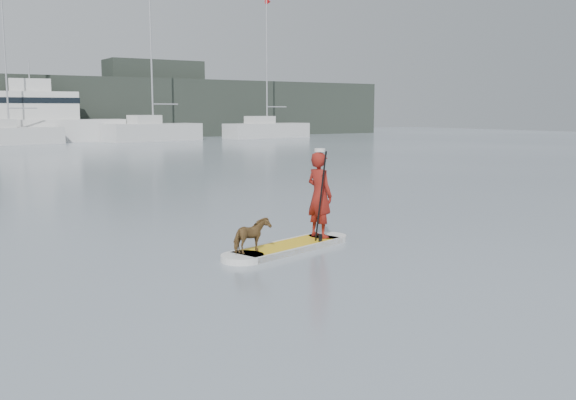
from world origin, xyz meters
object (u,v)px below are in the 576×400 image
paddleboard (288,247)px  paddler (320,195)px  sailboat_f (266,129)px  motor_yacht_a (47,119)px  sailboat_e (153,131)px  sailboat_d (9,134)px  dog (252,236)px

paddleboard → paddler: size_ratio=1.81×
sailboat_f → motor_yacht_a: bearing=164.5°
sailboat_f → sailboat_e: bearing=173.8°
sailboat_d → sailboat_f: 24.43m
sailboat_d → motor_yacht_a: bearing=32.3°
paddleboard → dog: 1.08m
sailboat_d → sailboat_f: bearing=-8.2°
dog → motor_yacht_a: 49.92m
paddleboard → sailboat_d: size_ratio=0.26×
paddler → sailboat_f: sailboat_f is taller
paddler → sailboat_d: sailboat_d is taller
sailboat_f → dog: bearing=-127.9°
paddler → sailboat_f: 52.53m
paddleboard → motor_yacht_a: motor_yacht_a is taller
sailboat_f → motor_yacht_a: size_ratio=1.11×
paddleboard → sailboat_e: (14.31, 45.93, 0.87)m
sailboat_e → motor_yacht_a: sailboat_e is taller
dog → sailboat_f: size_ratio=0.05×
motor_yacht_a → sailboat_d: bearing=-130.6°
dog → sailboat_e: (15.28, 46.20, 0.49)m
sailboat_d → motor_yacht_a: (3.71, 3.23, 1.16)m
sailboat_f → paddleboard: bearing=-127.1°
sailboat_e → sailboat_f: bearing=-9.3°
sailboat_e → motor_yacht_a: 9.19m
paddler → motor_yacht_a: size_ratio=0.14×
paddleboard → paddler: 1.36m
dog → sailboat_d: bearing=-20.0°
sailboat_d → sailboat_f: size_ratio=0.88×
paddleboard → dog: bearing=180.0°
paddleboard → sailboat_d: bearing=71.6°
sailboat_d → dog: bearing=-102.5°
paddleboard → sailboat_e: bearing=56.8°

